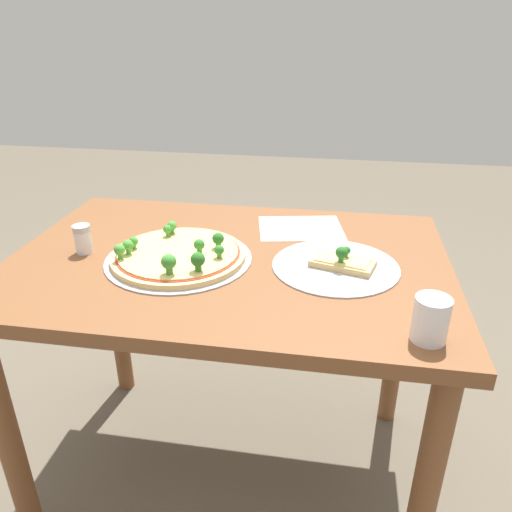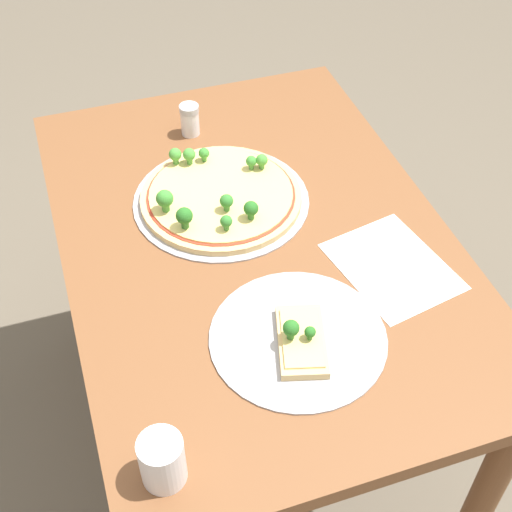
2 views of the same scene
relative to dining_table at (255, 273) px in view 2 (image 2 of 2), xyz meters
name	(u,v)px [view 2 (image 2 of 2)]	position (x,y,z in m)	size (l,w,h in m)	color
ground_plane	(255,433)	(0.00, 0.00, -0.65)	(8.00, 8.00, 0.00)	brown
dining_table	(255,273)	(0.00, 0.00, 0.00)	(1.13, 0.77, 0.77)	brown
pizza_tray_whole	(220,196)	(0.12, 0.04, 0.13)	(0.38, 0.38, 0.07)	#A3A3A8
pizza_tray_slice	(299,338)	(-0.28, 0.01, 0.12)	(0.32, 0.32, 0.06)	#A3A3A8
drinking_cup	(162,460)	(-0.46, 0.30, 0.16)	(0.07, 0.07, 0.09)	white
condiment_shaker	(190,120)	(0.38, 0.03, 0.15)	(0.05, 0.05, 0.08)	silver
paper_menu	(392,266)	(-0.17, -0.23, 0.11)	(0.24, 0.19, 0.00)	white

